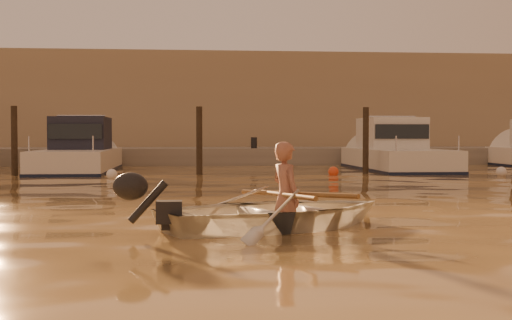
{
  "coord_description": "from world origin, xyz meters",
  "views": [
    {
      "loc": [
        -0.56,
        -7.22,
        1.17
      ],
      "look_at": [
        0.59,
        4.63,
        0.75
      ],
      "focal_mm": 50.0,
      "sensor_mm": 36.0,
      "label": 1
    }
  ],
  "objects": [
    {
      "name": "ground_plane",
      "position": [
        0.0,
        0.0,
        0.0
      ],
      "size": [
        160.0,
        160.0,
        0.0
      ],
      "primitive_type": "plane",
      "color": "olive",
      "rests_on": "ground"
    },
    {
      "name": "dinghy",
      "position": [
        0.59,
        1.63,
        0.2
      ],
      "size": [
        3.7,
        3.24,
        0.64
      ],
      "primitive_type": "imported",
      "rotation": [
        0.0,
        0.0,
        1.98
      ],
      "color": "silver",
      "rests_on": "ground_plane"
    },
    {
      "name": "person",
      "position": [
        0.68,
        1.67,
        0.39
      ],
      "size": [
        0.5,
        0.6,
        1.39
      ],
      "primitive_type": "imported",
      "rotation": [
        0.0,
        0.0,
        1.98
      ],
      "color": "#9B604D",
      "rests_on": "dinghy"
    },
    {
      "name": "outboard_motor",
      "position": [
        -0.79,
        1.04,
        0.28
      ],
      "size": [
        0.98,
        0.72,
        0.7
      ],
      "primitive_type": null,
      "rotation": [
        0.0,
        0.0,
        0.41
      ],
      "color": "black",
      "rests_on": "dinghy"
    },
    {
      "name": "oar_port",
      "position": [
        0.82,
        1.73,
        0.42
      ],
      "size": [
        1.26,
        1.75,
        0.13
      ],
      "primitive_type": "cylinder",
      "rotation": [
        1.54,
        0.0,
        0.62
      ],
      "color": "brown",
      "rests_on": "dinghy"
    },
    {
      "name": "oar_starboard",
      "position": [
        0.64,
        1.65,
        0.42
      ],
      "size": [
        0.54,
        2.06,
        0.13
      ],
      "primitive_type": "cylinder",
      "rotation": [
        1.54,
        0.0,
        0.23
      ],
      "color": "brown",
      "rests_on": "dinghy"
    },
    {
      "name": "moored_boat_2",
      "position": [
        -4.03,
        16.0,
        0.62
      ],
      "size": [
        2.17,
        7.3,
        1.75
      ],
      "primitive_type": null,
      "color": "silver",
      "rests_on": "ground_plane"
    },
    {
      "name": "moored_boat_4",
      "position": [
        6.41,
        16.0,
        0.62
      ],
      "size": [
        2.35,
        7.22,
        1.75
      ],
      "primitive_type": null,
      "color": "silver",
      "rests_on": "ground_plane"
    },
    {
      "name": "piling_1",
      "position": [
        -5.5,
        13.8,
        0.9
      ],
      "size": [
        0.18,
        0.18,
        2.2
      ],
      "primitive_type": "cylinder",
      "color": "#2D2319",
      "rests_on": "ground_plane"
    },
    {
      "name": "piling_2",
      "position": [
        -0.2,
        13.8,
        0.9
      ],
      "size": [
        0.18,
        0.18,
        2.2
      ],
      "primitive_type": "cylinder",
      "color": "#2D2319",
      "rests_on": "ground_plane"
    },
    {
      "name": "piling_3",
      "position": [
        4.8,
        13.8,
        0.9
      ],
      "size": [
        0.18,
        0.18,
        2.2
      ],
      "primitive_type": "cylinder",
      "color": "#2D2319",
      "rests_on": "ground_plane"
    },
    {
      "name": "fender_c",
      "position": [
        -2.58,
        12.22,
        0.1
      ],
      "size": [
        0.3,
        0.3,
        0.3
      ],
      "primitive_type": "sphere",
      "color": "white",
      "rests_on": "ground_plane"
    },
    {
      "name": "fender_d",
      "position": [
        3.66,
        13.06,
        0.1
      ],
      "size": [
        0.3,
        0.3,
        0.3
      ],
      "primitive_type": "sphere",
      "color": "#E8451B",
      "rests_on": "ground_plane"
    },
    {
      "name": "fender_e",
      "position": [
        8.47,
        12.52,
        0.1
      ],
      "size": [
        0.3,
        0.3,
        0.3
      ],
      "primitive_type": "sphere",
      "color": "silver",
      "rests_on": "ground_plane"
    },
    {
      "name": "quay",
      "position": [
        0.0,
        21.5,
        0.15
      ],
      "size": [
        52.0,
        4.0,
        1.0
      ],
      "primitive_type": "cube",
      "color": "gray",
      "rests_on": "ground_plane"
    },
    {
      "name": "waterfront_building",
      "position": [
        0.0,
        27.0,
        2.4
      ],
      "size": [
        46.0,
        7.0,
        4.8
      ],
      "primitive_type": "cube",
      "color": "#9E8466",
      "rests_on": "quay"
    }
  ]
}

